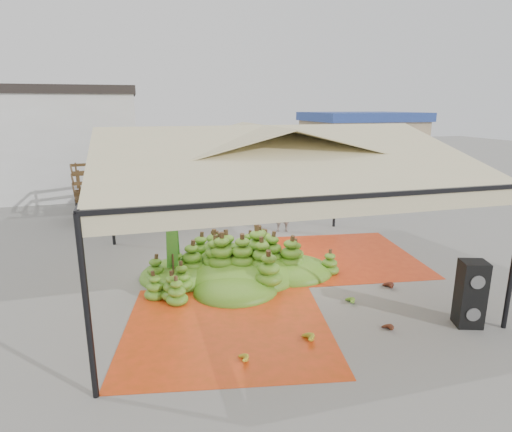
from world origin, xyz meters
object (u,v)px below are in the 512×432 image
object	(u,v)px
vendor	(282,209)
truck_left	(163,181)
speaker_stack	(471,294)
banana_heap	(242,255)
truck_right	(297,170)

from	to	relation	value
vendor	truck_left	xyz separation A→B (m)	(-3.92, 4.08, 0.54)
speaker_stack	truck_left	xyz separation A→B (m)	(-5.38, 11.70, 0.68)
speaker_stack	truck_left	world-z (taller)	truck_left
banana_heap	truck_right	world-z (taller)	truck_right
speaker_stack	truck_right	distance (m)	13.01
truck_left	truck_right	xyz separation A→B (m)	(6.54, 1.24, 0.04)
speaker_stack	truck_right	size ratio (longest dim) A/B	0.20
vendor	truck_left	distance (m)	5.68
speaker_stack	truck_left	bearing A→B (deg)	133.49
speaker_stack	banana_heap	bearing A→B (deg)	153.29
truck_right	vendor	bearing A→B (deg)	-124.64
banana_heap	truck_left	size ratio (longest dim) A/B	0.80
vendor	truck_right	bearing A→B (deg)	-107.33
banana_heap	truck_left	distance (m)	7.92
banana_heap	speaker_stack	xyz separation A→B (m)	(3.89, -3.96, 0.13)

